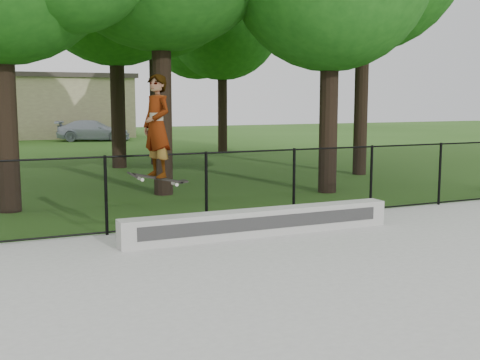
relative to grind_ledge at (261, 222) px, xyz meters
The scene contains 5 objects.
grind_ledge is the anchor object (origin of this frame).
car_c 28.18m from the grind_ledge, 85.73° to the left, with size 1.81×4.09×1.29m, color #AFB6C6.
skater_airborne 2.69m from the grind_ledge, behind, with size 0.83×0.73×1.90m.
chainlink_fence 1.89m from the grind_ledge, 41.17° to the left, with size 16.06×0.06×1.50m.
distant_building 33.36m from the grind_ledge, 91.08° to the left, with size 12.40×6.40×4.30m.
Camera 1 is at (-6.23, -5.21, 2.59)m, focal length 45.00 mm.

